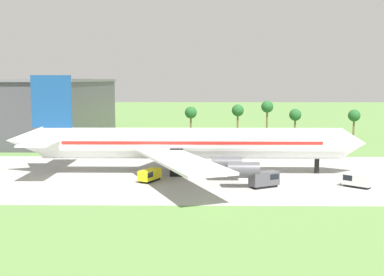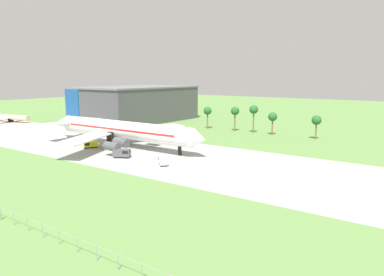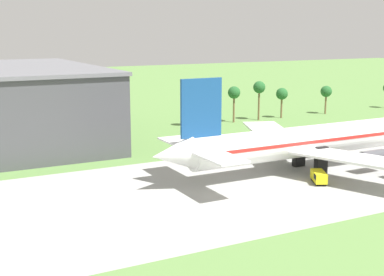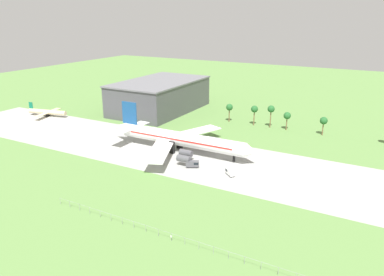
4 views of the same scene
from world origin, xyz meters
TOP-DOWN VIEW (x-y plane):
  - ground_plane at (0.00, 0.00)m, footprint 600.00×600.00m
  - taxiway_strip at (0.00, 0.00)m, footprint 320.00×44.00m
  - jet_airliner at (-31.93, 2.30)m, footprint 68.82×55.58m
  - regional_aircraft at (-126.70, 15.44)m, footprint 23.64×21.45m
  - baggage_tug at (-38.05, -5.75)m, footprint 3.98×5.16m
  - fuel_truck at (-18.38, -10.06)m, footprint 5.32×4.11m
  - catering_van at (-3.17, -9.76)m, footprint 4.74×4.49m
  - perimeter_fence at (0.00, -55.00)m, footprint 80.10×0.10m
  - no_stopping_sign at (0.14, -55.31)m, footprint 0.44×0.08m
  - terminal_building at (-78.16, 57.82)m, footprint 36.72×61.20m
  - palm_tree_row at (0.34, 54.91)m, footprint 79.99×3.60m

SIDE VIEW (x-z plane):
  - ground_plane at x=0.00m, z-range 0.00..0.00m
  - taxiway_strip at x=0.00m, z-range 0.00..0.02m
  - no_stopping_sign at x=0.14m, z-range 0.21..1.89m
  - baggage_tug at x=-38.05m, z-range 0.10..2.20m
  - catering_van at x=-3.17m, z-range 0.10..2.35m
  - fuel_truck at x=-18.38m, z-range 0.10..2.73m
  - perimeter_fence at x=0.00m, z-range 0.40..2.50m
  - regional_aircraft at x=-126.70m, z-range -1.30..6.28m
  - jet_airliner at x=-31.93m, z-range -3.63..15.02m
  - palm_tree_row at x=0.34m, z-range 2.02..13.67m
  - terminal_building at x=-78.16m, z-range 0.02..18.04m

